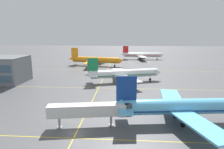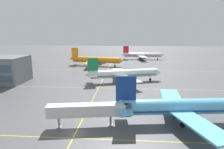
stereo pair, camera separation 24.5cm
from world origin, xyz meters
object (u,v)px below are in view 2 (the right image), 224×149
at_px(airliner_second_row, 124,74).
at_px(airliner_third_row, 95,60).
at_px(airliner_far_left_stand, 142,55).
at_px(airliner_front_gate, 185,107).
at_px(jet_bridge, 95,110).

xyz_separation_m(airliner_second_row, airliner_third_row, (-19.53, 43.10, 0.22)).
relative_size(airliner_second_row, airliner_far_left_stand, 1.00).
bearing_deg(airliner_front_gate, airliner_second_row, 111.33).
bearing_deg(airliner_third_row, airliner_far_left_stand, 45.84).
bearing_deg(airliner_far_left_stand, airliner_front_gate, -89.41).
xyz_separation_m(airliner_third_row, jet_bridge, (13.57, -86.22, 0.02)).
distance_m(airliner_second_row, jet_bridge, 43.54).
distance_m(airliner_second_row, airliner_far_left_stand, 79.17).
bearing_deg(jet_bridge, airliner_second_row, 82.13).
height_order(airliner_second_row, airliner_far_left_stand, airliner_second_row).
height_order(airliner_front_gate, airliner_far_left_stand, airliner_front_gate).
height_order(airliner_front_gate, airliner_third_row, airliner_third_row).
xyz_separation_m(airliner_front_gate, airliner_second_row, (-15.46, 39.60, -0.21)).
height_order(airliner_second_row, airliner_third_row, airliner_third_row).
distance_m(airliner_front_gate, jet_bridge, 21.71).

